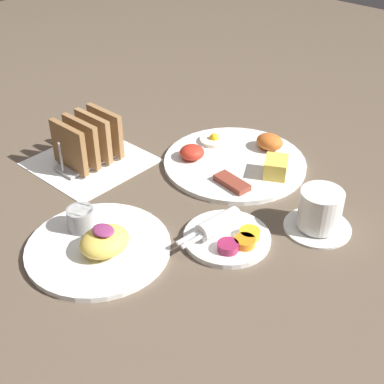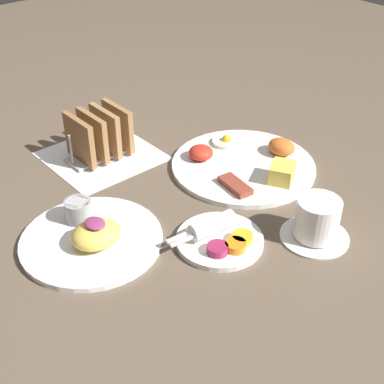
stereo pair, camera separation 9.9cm
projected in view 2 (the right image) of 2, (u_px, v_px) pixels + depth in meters
name	position (u px, v px, depth m)	size (l,w,h in m)	color
ground_plane	(167.00, 205.00, 1.01)	(3.00, 3.00, 0.00)	brown
napkin_flat	(102.00, 155.00, 1.16)	(0.22, 0.22, 0.00)	white
plate_breakfast	(246.00, 164.00, 1.12)	(0.30, 0.30, 0.05)	white
plate_condiments	(220.00, 237.00, 0.91)	(0.15, 0.17, 0.04)	white
plate_foreground	(91.00, 235.00, 0.91)	(0.25, 0.25, 0.06)	white
toast_rack	(100.00, 135.00, 1.13)	(0.10, 0.15, 0.10)	#B7B7BC
coffee_cup	(317.00, 221.00, 0.91)	(0.12, 0.12, 0.08)	white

